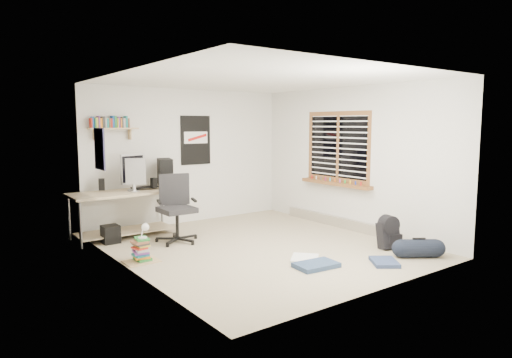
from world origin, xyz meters
TOP-DOWN VIEW (x-y plane):
  - floor at (0.00, 0.00)m, footprint 4.00×4.50m
  - ceiling at (0.00, 0.00)m, footprint 4.00×4.50m
  - back_wall at (0.00, 2.25)m, footprint 4.00×0.01m
  - left_wall at (-2.00, 0.00)m, footprint 0.01×4.50m
  - right_wall at (2.00, 0.00)m, footprint 0.01×4.50m
  - desk at (-1.42, 1.82)m, footprint 1.88×1.32m
  - monitor_left at (-1.29, 1.70)m, footprint 0.39×0.27m
  - monitor_right at (-1.26, 1.81)m, footprint 0.46×0.22m
  - pc_tower at (-0.66, 1.87)m, footprint 0.34×0.50m
  - keyboard at (-1.05, 1.85)m, footprint 0.45×0.17m
  - speaker_left at (-1.72, 2.00)m, footprint 0.12×0.12m
  - speaker_right at (-0.93, 1.75)m, footprint 0.09×0.09m
  - office_chair at (-0.87, 1.02)m, footprint 0.88×0.88m
  - wall_shelf at (-1.45, 2.14)m, footprint 0.80×0.22m
  - poster_back_wall at (0.15, 2.23)m, footprint 0.62×0.03m
  - poster_left_wall at (-1.99, 1.20)m, footprint 0.02×0.42m
  - window at (1.95, 0.30)m, footprint 0.10×1.50m
  - baseboard_heater at (1.96, 0.30)m, footprint 0.08×2.50m
  - backpack at (1.49, -1.21)m, footprint 0.35×0.31m
  - duffel_bag at (1.46, -1.75)m, footprint 0.36×0.36m
  - tshirt at (0.09, -0.90)m, footprint 0.55×0.55m
  - jeans_a at (-0.01, -1.23)m, footprint 0.59×0.41m
  - jeans_b at (0.82, -1.67)m, footprint 0.51×0.53m
  - book_stack at (-1.75, 0.35)m, footprint 0.46×0.39m
  - desk_lamp at (-1.73, 0.33)m, footprint 0.15×0.21m
  - subwoofer at (-1.75, 1.57)m, footprint 0.25×0.25m

SIDE VIEW (x-z plane):
  - floor at x=0.00m, z-range -0.01..0.00m
  - tshirt at x=0.09m, z-range 0.00..0.04m
  - jeans_b at x=0.82m, z-range 0.00..0.05m
  - jeans_a at x=-0.01m, z-range 0.00..0.06m
  - baseboard_heater at x=1.96m, z-range 0.00..0.18m
  - duffel_bag at x=1.46m, z-range -0.11..0.39m
  - subwoofer at x=-1.75m, z-range 0.00..0.28m
  - book_stack at x=-1.75m, z-range 0.01..0.29m
  - backpack at x=1.49m, z-range 0.00..0.40m
  - desk at x=-1.42m, z-range -0.03..0.76m
  - desk_lamp at x=-1.73m, z-range 0.29..0.47m
  - office_chair at x=-0.87m, z-range -0.05..1.03m
  - keyboard at x=-1.05m, z-range 0.78..0.81m
  - speaker_right at x=-0.93m, z-range 0.78..0.96m
  - speaker_left at x=-1.72m, z-range 0.78..0.97m
  - monitor_left at x=-1.29m, z-range 0.78..1.21m
  - pc_tower at x=-0.66m, z-range 0.78..1.26m
  - monitor_right at x=-1.26m, z-range 0.78..1.28m
  - back_wall at x=0.00m, z-range 0.00..2.50m
  - left_wall at x=-2.00m, z-range 0.00..2.50m
  - right_wall at x=2.00m, z-range 0.00..2.50m
  - window at x=1.95m, z-range 0.82..2.08m
  - poster_left_wall at x=-1.99m, z-range 1.20..1.80m
  - poster_back_wall at x=0.15m, z-range 1.09..2.01m
  - wall_shelf at x=-1.45m, z-range 1.66..1.90m
  - ceiling at x=0.00m, z-range 2.50..2.51m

